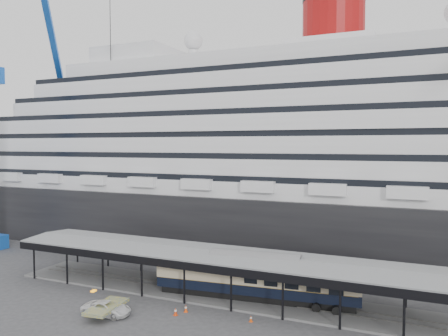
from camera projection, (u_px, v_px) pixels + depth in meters
The scene contains 8 objects.
ground at pixel (204, 310), 47.65m from camera, with size 200.00×200.00×0.00m, color #3B3B3E.
cruise_ship at pixel (286, 143), 75.90m from camera, with size 130.00×30.00×43.90m.
platform_canopy at pixel (222, 276), 52.10m from camera, with size 56.00×9.18×5.30m.
port_truck at pixel (107, 308), 46.17m from camera, with size 2.42×5.26×1.46m, color silver.
pullman_carriage at pixel (255, 277), 50.39m from camera, with size 23.83×5.48×23.21m.
traffic_cone_left at pixel (186, 308), 47.06m from camera, with size 0.51×0.51×0.81m.
traffic_cone_mid at pixel (176, 311), 46.14m from camera, with size 0.54×0.54×0.83m.
traffic_cone_right at pixel (251, 319), 44.43m from camera, with size 0.45×0.45×0.69m.
Camera 1 is at (20.95, -41.88, 18.00)m, focal length 35.00 mm.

